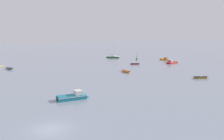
# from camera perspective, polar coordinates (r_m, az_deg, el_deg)

# --- Properties ---
(ground_plane) EXTENTS (800.00, 800.00, 0.00)m
(ground_plane) POSITION_cam_1_polar(r_m,az_deg,el_deg) (28.46, -15.08, -13.99)
(ground_plane) COLOR gray
(rowboat_moored_0) EXTENTS (2.35, 4.41, 0.66)m
(rowboat_moored_0) POSITION_cam_1_polar(r_m,az_deg,el_deg) (69.14, 3.44, -0.35)
(rowboat_moored_0) COLOR orange
(rowboat_moored_0) RESTS_ON ground
(rowboat_moored_1) EXTENTS (3.37, 4.21, 0.65)m
(rowboat_moored_1) POSITION_cam_1_polar(r_m,az_deg,el_deg) (81.84, -24.07, 0.29)
(rowboat_moored_1) COLOR gray
(rowboat_moored_1) RESTS_ON ground
(motorboat_moored_0) EXTENTS (3.29, 5.03, 1.81)m
(motorboat_moored_0) POSITION_cam_1_polar(r_m,az_deg,el_deg) (105.97, 13.08, 2.55)
(motorboat_moored_0) COLOR orange
(motorboat_moored_0) RESTS_ON ground
(sailboat_moored_0) EXTENTS (7.14, 5.78, 7.97)m
(sailboat_moored_0) POSITION_cam_1_polar(r_m,az_deg,el_deg) (113.52, 0.24, 3.18)
(sailboat_moored_0) COLOR #23602D
(sailboat_moored_0) RESTS_ON ground
(rowboat_moored_2) EXTENTS (4.05, 1.88, 0.62)m
(rowboat_moored_2) POSITION_cam_1_polar(r_m,az_deg,el_deg) (63.11, 21.12, -1.77)
(rowboat_moored_2) COLOR gold
(rowboat_moored_2) RESTS_ON ground
(rowboat_moored_3) EXTENTS (3.74, 1.60, 0.57)m
(rowboat_moored_3) POSITION_cam_1_polar(r_m,az_deg,el_deg) (88.13, 5.71, 1.50)
(rowboat_moored_3) COLOR red
(rowboat_moored_3) RESTS_ON ground
(motorboat_moored_1) EXTENTS (5.89, 4.26, 2.13)m
(motorboat_moored_1) POSITION_cam_1_polar(r_m,az_deg,el_deg) (93.35, 14.37, 1.77)
(motorboat_moored_1) COLOR red
(motorboat_moored_1) RESTS_ON ground
(motorboat_moored_2) EXTENTS (6.06, 3.36, 2.19)m
(motorboat_moored_2) POSITION_cam_1_polar(r_m,az_deg,el_deg) (40.36, -8.76, -6.58)
(motorboat_moored_2) COLOR #197084
(motorboat_moored_2) RESTS_ON ground
(rowboat_moored_4) EXTENTS (2.89, 2.65, 0.46)m
(rowboat_moored_4) POSITION_cam_1_polar(r_m,az_deg,el_deg) (90.43, -26.00, 0.85)
(rowboat_moored_4) COLOR gold
(rowboat_moored_4) RESTS_ON ground
(channel_buoy) EXTENTS (0.90, 0.90, 2.30)m
(channel_buoy) POSITION_cam_1_polar(r_m,az_deg,el_deg) (106.43, 6.13, 2.85)
(channel_buoy) COLOR #198C2D
(channel_buoy) RESTS_ON ground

